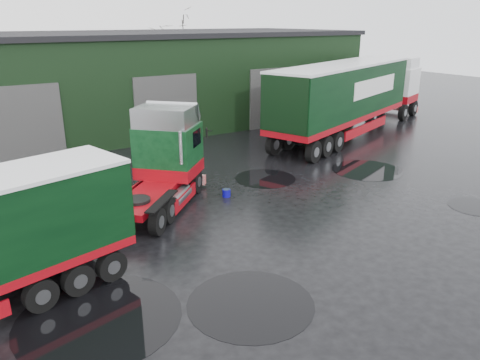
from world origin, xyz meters
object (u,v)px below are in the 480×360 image
object	(u,v)px
hero_tractor	(152,162)
tree_back_b	(173,57)
lorry_right	(343,101)
wash_bucket	(226,193)
warehouse	(129,79)

from	to	relation	value
hero_tractor	tree_back_b	world-z (taller)	tree_back_b
hero_tractor	lorry_right	world-z (taller)	lorry_right
lorry_right	wash_bucket	bearing A→B (deg)	-86.59
warehouse	wash_bucket	world-z (taller)	warehouse
hero_tractor	warehouse	bearing A→B (deg)	118.16
warehouse	hero_tractor	distance (m)	16.31
lorry_right	tree_back_b	world-z (taller)	tree_back_b
warehouse	lorry_right	distance (m)	14.58
wash_bucket	warehouse	bearing A→B (deg)	83.39
wash_bucket	tree_back_b	size ratio (longest dim) A/B	0.05
warehouse	lorry_right	xyz separation A→B (m)	(9.53, -11.00, -0.84)
hero_tractor	wash_bucket	world-z (taller)	hero_tractor
hero_tractor	wash_bucket	bearing A→B (deg)	38.85
warehouse	wash_bucket	distance (m)	16.26
warehouse	lorry_right	size ratio (longest dim) A/B	1.84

